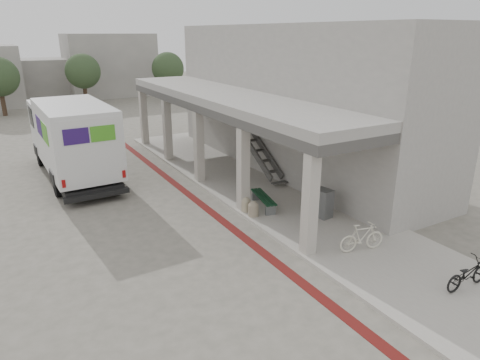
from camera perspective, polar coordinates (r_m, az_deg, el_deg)
ground at (r=15.48m, az=-5.42°, el=-6.40°), size 120.00×120.00×0.00m
bike_lane_stripe at (r=17.52m, az=-5.19°, el=-3.23°), size 0.35×40.00×0.01m
sidewalk at (r=17.33m, az=6.69°, el=-3.36°), size 4.40×28.00×0.12m
transit_building at (r=21.57m, az=6.03°, el=10.36°), size 7.60×17.00×7.00m
distant_backdrop at (r=48.91m, az=-27.14°, el=12.47°), size 28.00×10.00×6.50m
tree_mid at (r=43.60m, az=-20.22°, el=13.43°), size 3.20×3.20×4.80m
tree_right at (r=44.76m, az=-9.59°, el=14.43°), size 3.20×3.20×4.80m
fedex_truck at (r=21.72m, az=-21.50°, el=5.30°), size 2.90×8.66×3.66m
bench at (r=16.79m, az=3.14°, el=-2.59°), size 0.83×1.96×0.45m
bollard_near at (r=16.43m, az=0.80°, el=-3.23°), size 0.37×0.37×0.55m
bollard_far at (r=16.00m, az=1.79°, el=-3.83°), size 0.39×0.39×0.58m
utility_cabinet at (r=16.13m, az=11.00°, el=-3.05°), size 0.57×0.71×1.07m
bicycle_black at (r=13.19m, az=28.07°, el=-10.99°), size 1.58×0.60×0.82m
bicycle_cream at (r=14.01m, az=15.95°, el=-7.34°), size 1.59×0.76×0.92m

